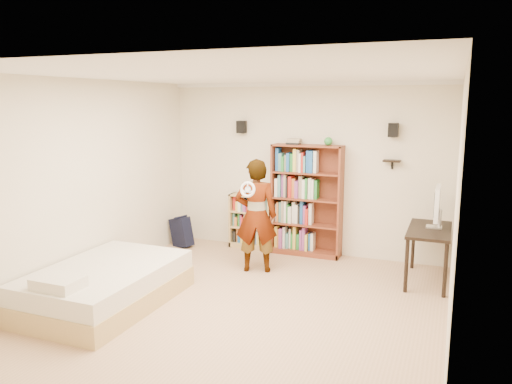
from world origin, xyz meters
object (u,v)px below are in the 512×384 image
(computer_desk, at_px, (428,255))
(low_bookshelf, at_px, (251,221))
(daybed, at_px, (106,281))
(person, at_px, (256,216))
(tall_bookshelf, at_px, (307,201))

(computer_desk, bearing_deg, low_bookshelf, 167.99)
(daybed, xyz_separation_m, person, (1.22, 1.80, 0.52))
(tall_bookshelf, height_order, computer_desk, tall_bookshelf)
(tall_bookshelf, bearing_deg, low_bookshelf, 178.39)
(low_bookshelf, height_order, person, person)
(tall_bookshelf, distance_m, person, 1.12)
(tall_bookshelf, relative_size, person, 1.08)
(person, bearing_deg, computer_desk, 173.03)
(tall_bookshelf, relative_size, daybed, 0.88)
(low_bookshelf, height_order, daybed, low_bookshelf)
(computer_desk, relative_size, daybed, 0.54)
(computer_desk, height_order, person, person)
(tall_bookshelf, distance_m, computer_desk, 2.02)
(daybed, distance_m, person, 2.23)
(tall_bookshelf, height_order, daybed, tall_bookshelf)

